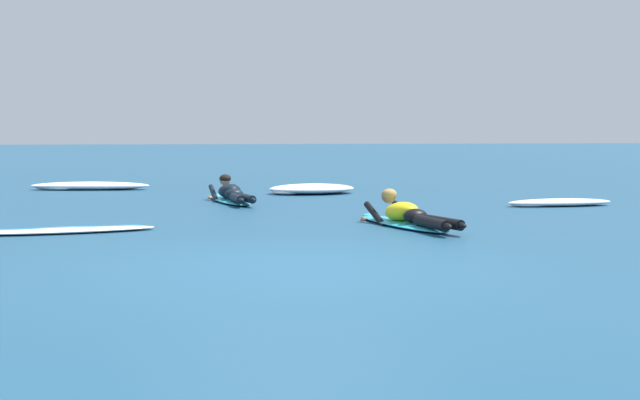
% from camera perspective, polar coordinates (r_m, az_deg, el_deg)
% --- Properties ---
extents(ground_plane, '(120.00, 120.00, 0.00)m').
position_cam_1_polar(ground_plane, '(18.56, -5.12, 0.44)').
color(ground_plane, navy).
extents(surfer_near, '(1.09, 2.66, 0.55)m').
position_cam_1_polar(surfer_near, '(12.20, 5.58, -1.08)').
color(surfer_near, '#2DB2D1').
rests_on(surfer_near, ground).
extents(surfer_far, '(0.92, 2.61, 0.54)m').
position_cam_1_polar(surfer_far, '(16.22, -5.73, 0.32)').
color(surfer_far, '#2DB2D1').
rests_on(surfer_far, ground).
extents(drifting_surfboard, '(2.34, 0.97, 0.16)m').
position_cam_1_polar(drifting_surfboard, '(11.91, -16.12, -1.88)').
color(drifting_surfboard, white).
rests_on(drifting_surfboard, ground).
extents(whitewater_front, '(1.94, 0.71, 0.13)m').
position_cam_1_polar(whitewater_front, '(15.97, 15.17, -0.16)').
color(whitewater_front, white).
rests_on(whitewater_front, ground).
extents(whitewater_mid_left, '(1.97, 1.46, 0.21)m').
position_cam_1_polar(whitewater_mid_left, '(18.37, -0.53, 0.71)').
color(whitewater_mid_left, white).
rests_on(whitewater_mid_left, ground).
extents(whitewater_mid_right, '(2.66, 0.94, 0.18)m').
position_cam_1_polar(whitewater_mid_right, '(20.18, -14.56, 0.88)').
color(whitewater_mid_right, white).
rests_on(whitewater_mid_right, ground).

